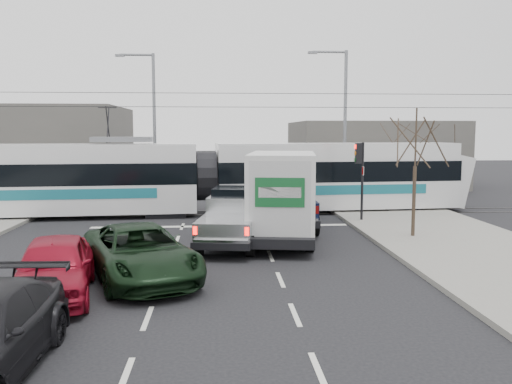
{
  "coord_description": "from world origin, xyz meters",
  "views": [
    {
      "loc": [
        -0.05,
        -18.11,
        4.24
      ],
      "look_at": [
        1.46,
        3.7,
        1.8
      ],
      "focal_mm": 38.0,
      "sensor_mm": 36.0,
      "label": 1
    }
  ],
  "objects": [
    {
      "name": "street_lamp_near",
      "position": [
        7.31,
        14.0,
        5.11
      ],
      "size": [
        2.38,
        0.25,
        9.0
      ],
      "color": "slate",
      "rests_on": "ground"
    },
    {
      "name": "red_car",
      "position": [
        -4.28,
        -4.22,
        0.79
      ],
      "size": [
        2.64,
        4.87,
        1.57
      ],
      "primitive_type": "imported",
      "rotation": [
        0.0,
        0.0,
        0.18
      ],
      "color": "maroon",
      "rests_on": "ground"
    },
    {
      "name": "traffic_signal",
      "position": [
        6.47,
        6.5,
        2.74
      ],
      "size": [
        0.44,
        0.44,
        3.6
      ],
      "color": "black",
      "rests_on": "ground"
    },
    {
      "name": "building_right",
      "position": [
        12.0,
        24.0,
        2.5
      ],
      "size": [
        12.0,
        10.0,
        5.0
      ],
      "primitive_type": "cube",
      "color": "#615C57",
      "rests_on": "ground"
    },
    {
      "name": "tram",
      "position": [
        -0.74,
        9.64,
        1.92
      ],
      "size": [
        26.66,
        4.76,
        5.42
      ],
      "rotation": [
        0.0,
        0.0,
        0.08
      ],
      "color": "white",
      "rests_on": "ground"
    },
    {
      "name": "ground",
      "position": [
        0.0,
        0.0,
        0.0
      ],
      "size": [
        120.0,
        120.0,
        0.0
      ],
      "primitive_type": "plane",
      "color": "black",
      "rests_on": "ground"
    },
    {
      "name": "building_left",
      "position": [
        -14.0,
        22.0,
        3.0
      ],
      "size": [
        14.0,
        10.0,
        6.0
      ],
      "primitive_type": "cube",
      "color": "#615C57",
      "rests_on": "ground"
    },
    {
      "name": "silver_pickup",
      "position": [
        0.49,
        2.25,
        1.03
      ],
      "size": [
        2.83,
        5.93,
        2.07
      ],
      "rotation": [
        0.0,
        0.0,
        -0.16
      ],
      "color": "black",
      "rests_on": "ground"
    },
    {
      "name": "bare_tree",
      "position": [
        7.6,
        2.5,
        3.79
      ],
      "size": [
        2.4,
        2.4,
        5.0
      ],
      "color": "#47382B",
      "rests_on": "ground"
    },
    {
      "name": "box_truck",
      "position": [
        2.42,
        2.59,
        1.7
      ],
      "size": [
        3.37,
        7.18,
        3.45
      ],
      "rotation": [
        0.0,
        0.0,
        -0.15
      ],
      "color": "black",
      "rests_on": "ground"
    },
    {
      "name": "green_car",
      "position": [
        -2.33,
        -2.63,
        0.77
      ],
      "size": [
        4.44,
        6.13,
        1.55
      ],
      "primitive_type": "imported",
      "rotation": [
        0.0,
        0.0,
        0.38
      ],
      "color": "black",
      "rests_on": "ground"
    },
    {
      "name": "catenary",
      "position": [
        0.0,
        10.0,
        3.88
      ],
      "size": [
        60.0,
        0.2,
        7.0
      ],
      "color": "black",
      "rests_on": "ground"
    },
    {
      "name": "sidewalk_right",
      "position": [
        9.0,
        0.0,
        0.07
      ],
      "size": [
        6.0,
        60.0,
        0.15
      ],
      "primitive_type": "cube",
      "color": "gray",
      "rests_on": "ground"
    },
    {
      "name": "rails",
      "position": [
        0.0,
        10.0,
        0.01
      ],
      "size": [
        60.0,
        1.6,
        0.03
      ],
      "primitive_type": "cube",
      "color": "#33302D",
      "rests_on": "ground"
    },
    {
      "name": "navy_pickup",
      "position": [
        2.95,
        5.73,
        1.19
      ],
      "size": [
        2.36,
        5.76,
        2.4
      ],
      "rotation": [
        0.0,
        0.0,
        -0.03
      ],
      "color": "black",
      "rests_on": "ground"
    },
    {
      "name": "street_lamp_far",
      "position": [
        -4.19,
        16.0,
        5.11
      ],
      "size": [
        2.38,
        0.25,
        9.0
      ],
      "color": "slate",
      "rests_on": "ground"
    }
  ]
}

